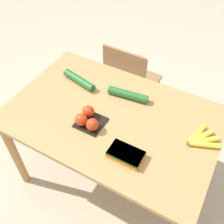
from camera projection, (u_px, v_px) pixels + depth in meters
ground_plane at (112, 175)px, 2.25m from camera, size 12.00×12.00×0.00m
dining_table at (112, 125)px, 1.76m from camera, size 1.35×0.89×0.77m
chair at (130, 83)px, 2.37m from camera, size 0.43×0.41×0.87m
banana_bunch at (201, 139)px, 1.53m from camera, size 0.18×0.19×0.03m
tomato_pack at (88, 119)px, 1.61m from camera, size 0.17×0.17×0.09m
carrot_bag at (126, 154)px, 1.45m from camera, size 0.20×0.12×0.04m
cucumber_near at (79, 80)px, 1.88m from camera, size 0.28×0.11×0.06m
cucumber_far at (128, 95)px, 1.78m from camera, size 0.28×0.09×0.06m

